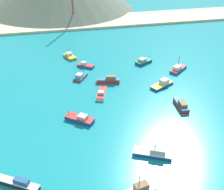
{
  "coord_description": "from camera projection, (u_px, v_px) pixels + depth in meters",
  "views": [
    {
      "loc": [
        -14.25,
        -46.75,
        49.26
      ],
      "look_at": [
        3.88,
        33.09,
        1.35
      ],
      "focal_mm": 46.76,
      "sensor_mm": 36.0,
      "label": 1
    }
  ],
  "objects": [
    {
      "name": "ground",
      "position": [
        102.0,
        106.0,
        92.33
      ],
      "size": [
        260.0,
        280.0,
        0.5
      ],
      "color": "teal"
    },
    {
      "name": "fishing_boat_0",
      "position": [
        178.0,
        69.0,
        113.17
      ],
      "size": [
        8.72,
        7.87,
        6.13
      ],
      "color": "#1E5BA8",
      "rests_on": "ground"
    },
    {
      "name": "fishing_boat_1",
      "position": [
        154.0,
        152.0,
        71.65
      ],
      "size": [
        10.1,
        6.99,
        6.01
      ],
      "color": "#14478C",
      "rests_on": "ground"
    },
    {
      "name": "fishing_boat_2",
      "position": [
        163.0,
        84.0,
        102.52
      ],
      "size": [
        9.53,
        7.18,
        2.43
      ],
      "color": "#14478C",
      "rests_on": "ground"
    },
    {
      "name": "fishing_boat_3",
      "position": [
        80.0,
        77.0,
        107.59
      ],
      "size": [
        6.18,
        7.33,
        2.14
      ],
      "color": "red",
      "rests_on": "ground"
    },
    {
      "name": "fishing_boat_4",
      "position": [
        181.0,
        105.0,
        90.42
      ],
      "size": [
        3.04,
        8.17,
        2.4
      ],
      "color": "red",
      "rests_on": "ground"
    },
    {
      "name": "fishing_boat_5",
      "position": [
        18.0,
        183.0,
        63.16
      ],
      "size": [
        10.2,
        7.27,
        2.34
      ],
      "color": "#232328",
      "rests_on": "ground"
    },
    {
      "name": "fishing_boat_6",
      "position": [
        80.0,
        119.0,
        84.27
      ],
      "size": [
        8.66,
        7.8,
        2.39
      ],
      "color": "#14478C",
      "rests_on": "ground"
    },
    {
      "name": "fishing_boat_7",
      "position": [
        109.0,
        80.0,
        104.68
      ],
      "size": [
        8.62,
        3.86,
        2.7
      ],
      "color": "red",
      "rests_on": "ground"
    },
    {
      "name": "fishing_boat_8",
      "position": [
        102.0,
        93.0,
        97.08
      ],
      "size": [
        5.19,
        8.8,
        2.24
      ],
      "color": "silver",
      "rests_on": "ground"
    },
    {
      "name": "fishing_boat_12",
      "position": [
        143.0,
        61.0,
        119.39
      ],
      "size": [
        7.84,
        6.45,
        2.43
      ],
      "color": "#14478C",
      "rests_on": "ground"
    },
    {
      "name": "fishing_boat_13",
      "position": [
        70.0,
        56.0,
        124.48
      ],
      "size": [
        5.32,
        7.59,
        4.9
      ],
      "color": "orange",
      "rests_on": "ground"
    },
    {
      "name": "fishing_boat_14",
      "position": [
        85.0,
        65.0,
        116.38
      ],
      "size": [
        7.0,
        5.97,
        2.14
      ],
      "color": "#1E5BA8",
      "rests_on": "ground"
    },
    {
      "name": "beach_strip",
      "position": [
        72.0,
        23.0,
        167.0
      ],
      "size": [
        247.0,
        25.82,
        1.2
      ],
      "primitive_type": "cube",
      "color": "beige",
      "rests_on": "ground"
    }
  ]
}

